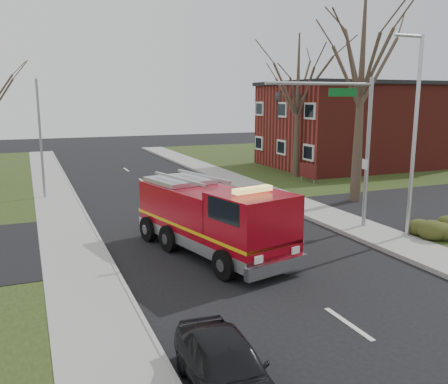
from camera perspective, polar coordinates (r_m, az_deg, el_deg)
name	(u,v)px	position (r m, az deg, el deg)	size (l,w,h in m)	color
ground	(250,256)	(18.25, 3.19, -7.69)	(120.00, 120.00, 0.00)	black
sidewalk_right	(380,236)	(21.55, 18.28, -5.07)	(2.40, 80.00, 0.15)	#A09F9A
sidewalk_left	(82,277)	(16.64, -16.72, -9.81)	(2.40, 80.00, 0.15)	#A09F9A
brick_building	(359,125)	(42.82, 15.90, 7.79)	(15.40, 10.40, 7.25)	maroon
health_center_sign	(308,171)	(33.71, 10.07, 2.48)	(0.12, 2.00, 1.40)	#541513
bare_tree_near	(362,70)	(27.50, 16.25, 13.93)	(6.00, 6.00, 12.00)	#402E25
bare_tree_far	(298,90)	(35.72, 8.88, 12.03)	(5.25, 5.25, 10.50)	#402E25
traffic_signal_mast	(345,126)	(21.31, 14.36, 7.65)	(5.29, 0.18, 6.80)	gray
streetlight_pole	(414,132)	(21.06, 21.87, 6.73)	(1.48, 0.16, 8.40)	#B7BABF
utility_pole_far	(41,140)	(29.63, -21.19, 5.81)	(0.14, 0.14, 7.00)	gray
fire_engine	(213,220)	(18.10, -1.29, -3.38)	(4.23, 7.76, 2.97)	maroon
parked_car_maroon	(226,367)	(10.11, 0.29, -20.31)	(1.48, 3.67, 1.25)	black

